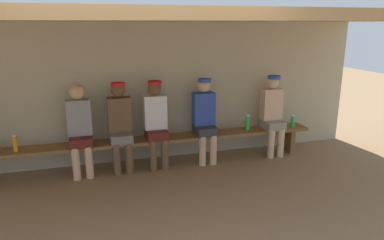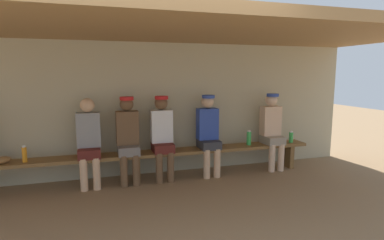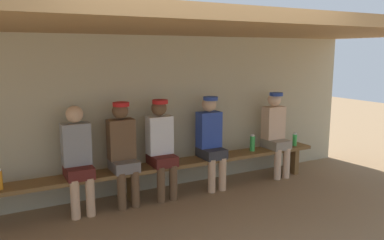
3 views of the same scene
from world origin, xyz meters
The scene contains 13 objects.
ground_plane centered at (0.00, 0.00, 0.00)m, with size 24.00×24.00×0.00m, color #8C6D4C.
back_wall centered at (0.00, 2.00, 1.10)m, with size 8.00×0.20×2.20m, color #B7AD8C.
dugout_roof centered at (0.00, 0.70, 2.26)m, with size 8.00×2.80×0.12m, color #9E7547.
bench centered at (0.00, 1.55, 0.39)m, with size 6.00×0.36×0.46m.
player_near_post centered at (1.20, 1.55, 0.75)m, with size 0.34×0.42×1.34m.
player_shirtless_tan centered at (-0.69, 1.55, 0.73)m, with size 0.34×0.42×1.34m.
player_with_sunglasses centered at (0.42, 1.55, 0.75)m, with size 0.34×0.42×1.34m.
player_in_blue centered at (-0.12, 1.55, 0.75)m, with size 0.34×0.42×1.34m.
player_in_white centered at (2.40, 1.55, 0.75)m, with size 0.34×0.42×1.34m.
water_bottle_orange centered at (1.95, 1.56, 0.58)m, with size 0.08×0.08×0.26m.
water_bottle_blue centered at (-1.56, 1.51, 0.57)m, with size 0.06×0.06×0.24m.
water_bottle_green centered at (2.77, 1.51, 0.56)m, with size 0.07×0.07×0.21m.
baseball_glove_tan centered at (-1.85, 1.53, 0.51)m, with size 0.24×0.17×0.09m, color olive.
Camera 2 is at (-0.52, -3.22, 1.70)m, focal length 28.95 mm.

